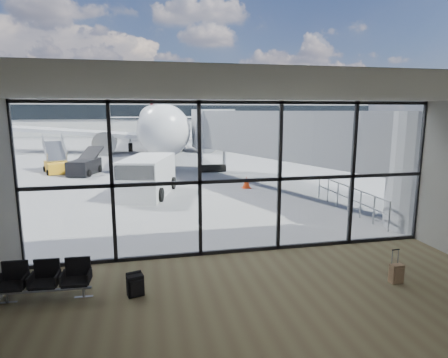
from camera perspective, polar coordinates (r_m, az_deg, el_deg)
name	(u,v)px	position (r m, az deg, el deg)	size (l,w,h in m)	color
ground	(165,143)	(50.62, -8.95, 5.47)	(220.00, 220.00, 0.00)	slate
lounge_shell	(313,206)	(6.39, 13.41, -4.03)	(12.02, 8.01, 4.51)	brown
glass_curtain_wall	(240,179)	(10.90, 2.52, 0.00)	(12.10, 0.12, 4.50)	white
jet_bridge	(300,140)	(19.09, 11.55, 5.81)	(8.00, 16.50, 4.33)	#999B9E
apron_railing	(349,195)	(16.54, 18.45, -2.35)	(0.06, 5.46, 1.11)	gray
far_terminal	(155,111)	(72.38, -10.50, 10.19)	(80.00, 12.20, 11.00)	#B6B6B1
tree_3	(18,109)	(85.89, -28.86, 9.38)	(4.95, 4.95, 7.12)	#382619
tree_4	(50,105)	(84.39, -24.94, 10.13)	(5.61, 5.61, 8.07)	#382619
tree_5	(82,102)	(83.31, -20.88, 10.85)	(6.27, 6.27, 9.03)	#382619
seating_row	(46,278)	(9.63, -25.51, -13.42)	(1.98, 0.63, 0.88)	gray
backpack	(135,285)	(9.15, -13.36, -15.45)	(0.41, 0.40, 0.55)	black
suitcase	(396,273)	(10.41, 24.80, -12.94)	(0.32, 0.24, 0.85)	#8B6C4E
airliner	(156,124)	(41.22, -10.39, 8.28)	(31.12, 35.98, 9.27)	silver
service_van	(147,176)	(19.12, -11.64, 0.45)	(3.05, 4.77, 1.92)	silver
belt_loader	(85,166)	(26.81, -20.42, 1.92)	(2.16, 3.90, 1.71)	black
mobile_stairs	(57,165)	(28.24, -24.08, 1.91)	(2.28, 3.23, 2.07)	orange
traffic_cone_a	(168,182)	(21.02, -8.58, -0.51)	(0.42, 0.42, 0.60)	red
traffic_cone_b	(246,182)	(20.67, 3.42, -0.51)	(0.47, 0.47, 0.66)	#FC400D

